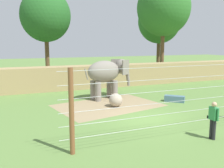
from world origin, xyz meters
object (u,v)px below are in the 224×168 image
(elephant, at_px, (107,73))
(zookeeper, at_px, (213,119))
(enrichment_ball, at_px, (116,100))
(feed_trough, at_px, (174,99))

(elephant, xyz_separation_m, zookeeper, (1.31, -9.26, -1.02))
(elephant, height_order, enrichment_ball, elephant)
(elephant, xyz_separation_m, enrichment_ball, (-0.39, -2.47, -1.50))
(enrichment_ball, bearing_deg, feed_trough, -4.41)
(enrichment_ball, height_order, feed_trough, enrichment_ball)
(enrichment_ball, xyz_separation_m, zookeeper, (1.69, -6.79, 0.48))
(elephant, bearing_deg, zookeeper, -81.97)
(enrichment_ball, distance_m, feed_trough, 4.45)
(enrichment_ball, xyz_separation_m, feed_trough, (4.44, -0.34, -0.22))
(enrichment_ball, relative_size, feed_trough, 0.66)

